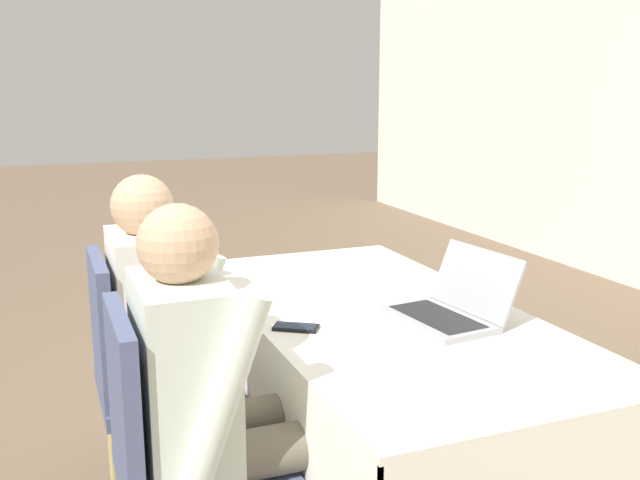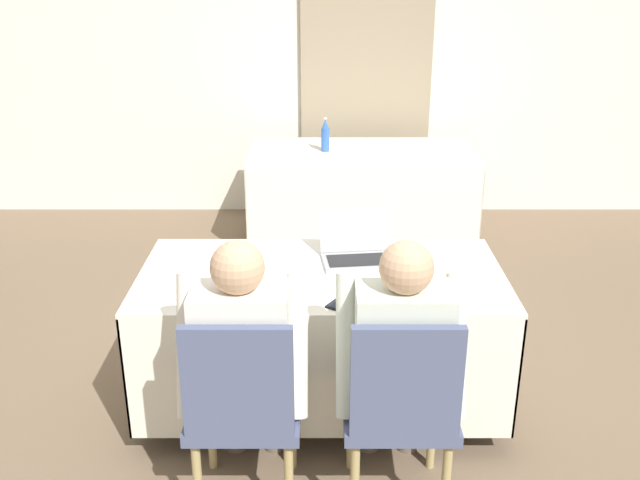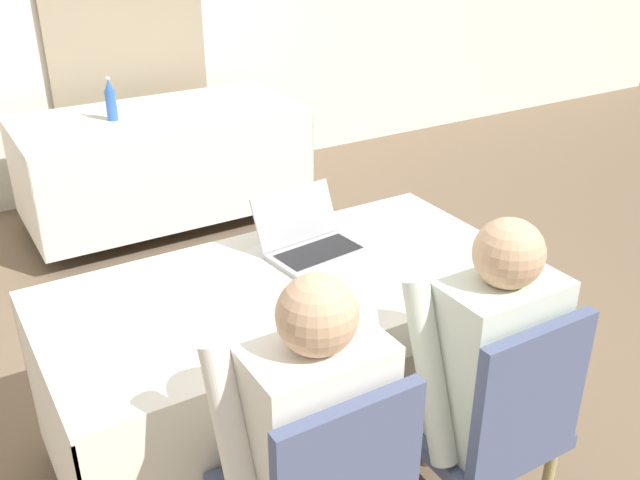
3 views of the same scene
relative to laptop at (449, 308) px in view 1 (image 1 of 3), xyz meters
The scene contains 9 objects.
conference_table_near 0.32m from the laptop, 140.23° to the right, with size 1.71×0.85×0.73m.
laptop is the anchor object (origin of this frame).
cell_phone 0.48m from the laptop, 102.12° to the right, with size 0.13×0.15×0.01m.
paper_beside_laptop 0.81m from the laptop, behind, with size 0.32×0.36×0.00m.
paper_centre_table 0.13m from the laptop, behind, with size 0.29×0.35×0.00m.
chair_near_left 1.04m from the laptop, 118.75° to the right, with size 0.44×0.44×0.91m.
chair_near_right 0.93m from the laptop, 81.94° to the right, with size 0.44×0.44×0.91m.
person_checkered_shirt 0.92m from the laptop, 121.87° to the right, with size 0.50×0.52×1.17m.
person_white_shirt 0.79m from the laptop, 80.88° to the right, with size 0.50×0.52×1.17m.
Camera 1 is at (2.00, -1.01, 1.45)m, focal length 40.00 mm.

